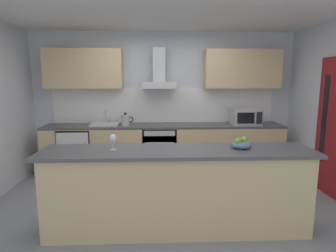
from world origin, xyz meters
TOP-DOWN VIEW (x-y plane):
  - ground at (0.00, 0.00)m, footprint 5.93×4.64m
  - ceiling at (0.00, 0.00)m, footprint 5.93×4.64m
  - wall_back at (0.00, 1.88)m, footprint 5.93×0.12m
  - backsplash_tile at (0.00, 1.81)m, footprint 4.19×0.02m
  - counter_back at (0.00, 1.50)m, footprint 4.34×0.60m
  - counter_island at (0.09, -0.57)m, footprint 3.01×0.64m
  - upper_cabinets at (0.00, 1.65)m, footprint 4.28×0.32m
  - side_door at (2.45, 0.34)m, footprint 0.08×0.85m
  - oven at (-0.09, 1.47)m, footprint 0.60×0.62m
  - refrigerator at (-1.59, 1.47)m, footprint 0.58×0.60m
  - microwave at (1.50, 1.45)m, footprint 0.50×0.38m
  - sink at (-1.07, 1.49)m, footprint 0.50×0.40m
  - kettle at (-0.70, 1.44)m, footprint 0.29×0.15m
  - range_hood at (-0.09, 1.60)m, footprint 0.62×0.45m
  - wine_glass at (-0.62, -0.56)m, footprint 0.08×0.08m
  - fruit_bowl at (0.81, -0.53)m, footprint 0.22×0.22m

SIDE VIEW (x-z plane):
  - ground at x=0.00m, z-range -0.02..0.00m
  - refrigerator at x=-1.59m, z-range 0.00..0.85m
  - counter_back at x=0.00m, z-range 0.00..0.90m
  - oven at x=-0.09m, z-range 0.06..0.86m
  - counter_island at x=0.09m, z-range 0.01..0.96m
  - sink at x=-1.07m, z-range 0.80..1.06m
  - fruit_bowl at x=0.81m, z-range 0.94..1.07m
  - kettle at x=-0.70m, z-range 0.89..1.13m
  - side_door at x=2.45m, z-range 0.00..2.05m
  - microwave at x=1.50m, z-range 0.90..1.20m
  - wine_glass at x=-0.62m, z-range 0.99..1.17m
  - backsplash_tile at x=0.00m, z-range 0.90..1.56m
  - wall_back at x=0.00m, z-range 0.00..2.60m
  - range_hood at x=-0.09m, z-range 1.43..2.15m
  - upper_cabinets at x=0.00m, z-range 1.56..2.26m
  - ceiling at x=0.00m, z-range 2.60..2.62m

